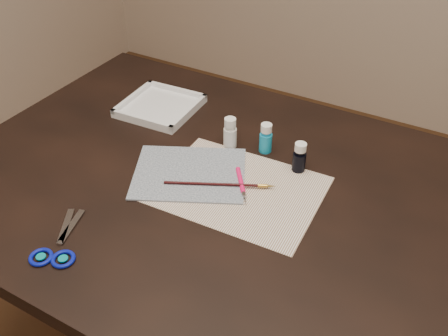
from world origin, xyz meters
The scene contains 10 objects.
table centered at (0.00, 0.00, 0.38)m, with size 1.30×0.90×0.75m, color black.
paper centered at (0.04, 0.00, 0.75)m, with size 0.36×0.27×0.00m, color white.
canvas centered at (-0.09, 0.00, 0.75)m, with size 0.26×0.20×0.00m, color #12213D.
paint_bottle_white centered at (-0.06, 0.14, 0.79)m, with size 0.03×0.03×0.08m, color silver.
paint_bottle_cyan centered at (0.02, 0.17, 0.79)m, with size 0.03×0.03×0.08m, color #138BBD.
paint_bottle_navy centered at (0.12, 0.14, 0.79)m, with size 0.03×0.03×0.08m, color black.
paintbrush centered at (0.00, -0.01, 0.76)m, with size 0.25×0.01×0.01m, color black, non-canonical shape.
craft_knife centered at (0.04, 0.01, 0.76)m, with size 0.13×0.01×0.01m, color #FC115E, non-canonical shape.
scissors centered at (-0.20, -0.31, 0.75)m, with size 0.18×0.09×0.01m, color silver, non-canonical shape.
palette_tray centered at (-0.32, 0.20, 0.76)m, with size 0.19×0.19×0.02m, color white.
Camera 1 is at (0.43, -0.76, 1.47)m, focal length 40.00 mm.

